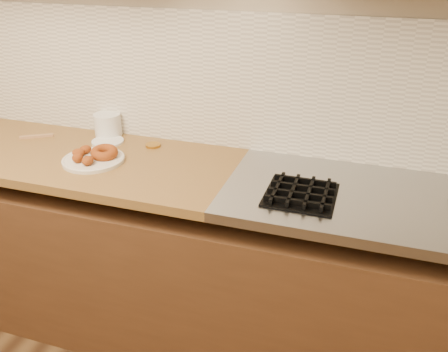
{
  "coord_description": "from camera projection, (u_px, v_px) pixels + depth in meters",
  "views": [
    {
      "loc": [
        1.01,
        0.04,
        1.75
      ],
      "look_at": [
        0.49,
        1.62,
        0.93
      ],
      "focal_mm": 38.0,
      "sensor_mm": 36.0,
      "label": 1
    }
  ],
  "objects": [
    {
      "name": "plastic_tub",
      "position": [
        108.0,
        125.0,
        2.31
      ],
      "size": [
        0.14,
        0.14,
        0.11
      ],
      "primitive_type": "cylinder",
      "rotation": [
        0.0,
        0.0,
        -0.05
      ],
      "color": "silver",
      "rests_on": "butcher_block"
    },
    {
      "name": "donut_plate",
      "position": [
        93.0,
        160.0,
        2.04
      ],
      "size": [
        0.26,
        0.26,
        0.02
      ],
      "primitive_type": "cylinder",
      "color": "beige",
      "rests_on": "butcher_block"
    },
    {
      "name": "fried_dough_chunks",
      "position": [
        83.0,
        155.0,
        2.02
      ],
      "size": [
        0.15,
        0.17,
        0.04
      ],
      "color": "#944618",
      "rests_on": "donut_plate"
    },
    {
      "name": "base_cabinet",
      "position": [
        131.0,
        257.0,
        2.29
      ],
      "size": [
        3.6,
        0.6,
        0.77
      ],
      "primitive_type": "cube",
      "color": "#4F2F1A",
      "rests_on": "floor"
    },
    {
      "name": "backsplash",
      "position": [
        147.0,
        75.0,
        2.18
      ],
      "size": [
        3.6,
        0.02,
        0.6
      ],
      "primitive_type": "cube",
      "color": "silver",
      "rests_on": "wall_back"
    },
    {
      "name": "wall_back",
      "position": [
        146.0,
        42.0,
        2.13
      ],
      "size": [
        4.0,
        0.02,
        2.7
      ],
      "primitive_type": "cube",
      "color": "tan",
      "rests_on": "ground"
    },
    {
      "name": "stovetop",
      "position": [
        398.0,
        204.0,
        1.75
      ],
      "size": [
        1.3,
        0.62,
        0.04
      ],
      "primitive_type": "cube",
      "color": "#9EA0A5",
      "rests_on": "base_cabinet"
    },
    {
      "name": "butcher_block",
      "position": [
        0.0,
        146.0,
        2.25
      ],
      "size": [
        2.3,
        0.62,
        0.04
      ],
      "primitive_type": "cube",
      "color": "olive",
      "rests_on": "base_cabinet"
    },
    {
      "name": "wooden_utensil",
      "position": [
        36.0,
        136.0,
        2.3
      ],
      "size": [
        0.14,
        0.1,
        0.01
      ],
      "primitive_type": "cube",
      "rotation": [
        0.0,
        0.0,
        0.56
      ],
      "color": "#A57850",
      "rests_on": "butcher_block"
    },
    {
      "name": "burner_grates",
      "position": [
        392.0,
        206.0,
        1.67
      ],
      "size": [
        0.91,
        0.26,
        0.03
      ],
      "color": "black",
      "rests_on": "stovetop"
    },
    {
      "name": "ring_donut",
      "position": [
        104.0,
        152.0,
        2.05
      ],
      "size": [
        0.17,
        0.17,
        0.05
      ],
      "primitive_type": "torus",
      "rotation": [
        0.1,
        0.0,
        0.69
      ],
      "color": "#944618",
      "rests_on": "donut_plate"
    },
    {
      "name": "brass_jar_lid",
      "position": [
        153.0,
        145.0,
        2.2
      ],
      "size": [
        0.08,
        0.08,
        0.01
      ],
      "primitive_type": "cylinder",
      "rotation": [
        0.0,
        0.0,
        -0.22
      ],
      "color": "#BC862C",
      "rests_on": "butcher_block"
    },
    {
      "name": "tub_lid",
      "position": [
        108.0,
        141.0,
        2.24
      ],
      "size": [
        0.15,
        0.15,
        0.01
      ],
      "primitive_type": "cylinder",
      "rotation": [
        0.0,
        0.0,
        0.01
      ],
      "color": "white",
      "rests_on": "butcher_block"
    }
  ]
}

